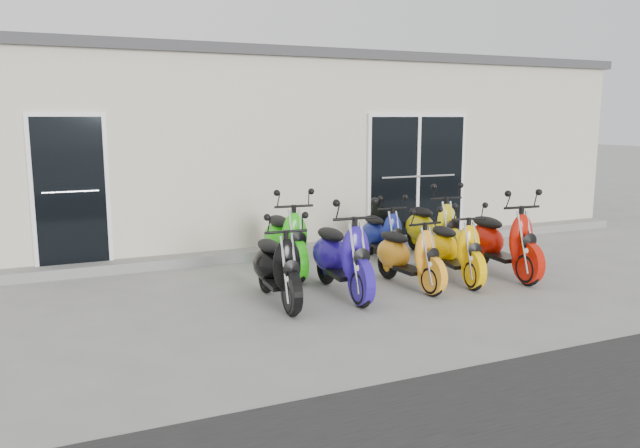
{
  "coord_description": "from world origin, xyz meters",
  "views": [
    {
      "loc": [
        -3.51,
        -7.35,
        2.23
      ],
      "look_at": [
        0.0,
        0.6,
        0.75
      ],
      "focal_mm": 35.0,
      "sensor_mm": 36.0,
      "label": 1
    }
  ],
  "objects_px": {
    "scooter_front_red": "(503,231)",
    "scooter_back_green": "(286,230)",
    "scooter_front_blue": "(342,245)",
    "scooter_front_orange_b": "(455,240)",
    "scooter_front_orange_a": "(408,246)",
    "scooter_back_blue": "(382,227)",
    "scooter_back_yellow": "(432,219)",
    "scooter_front_black": "(277,256)"
  },
  "relations": [
    {
      "from": "scooter_front_red",
      "to": "scooter_back_green",
      "type": "relative_size",
      "value": 1.01
    },
    {
      "from": "scooter_front_blue",
      "to": "scooter_front_orange_b",
      "type": "xyz_separation_m",
      "value": [
        1.73,
        -0.0,
        -0.08
      ]
    },
    {
      "from": "scooter_front_blue",
      "to": "scooter_front_orange_a",
      "type": "height_order",
      "value": "scooter_front_blue"
    },
    {
      "from": "scooter_front_blue",
      "to": "scooter_back_blue",
      "type": "bearing_deg",
      "value": 48.84
    },
    {
      "from": "scooter_back_green",
      "to": "scooter_back_yellow",
      "type": "distance_m",
      "value": 2.53
    },
    {
      "from": "scooter_front_orange_a",
      "to": "scooter_back_blue",
      "type": "xyz_separation_m",
      "value": [
        0.45,
        1.49,
        -0.02
      ]
    },
    {
      "from": "scooter_back_yellow",
      "to": "scooter_front_orange_b",
      "type": "bearing_deg",
      "value": -108.76
    },
    {
      "from": "scooter_front_blue",
      "to": "scooter_front_orange_b",
      "type": "bearing_deg",
      "value": 2.85
    },
    {
      "from": "scooter_front_orange_a",
      "to": "scooter_front_orange_b",
      "type": "height_order",
      "value": "scooter_front_orange_b"
    },
    {
      "from": "scooter_front_blue",
      "to": "scooter_back_yellow",
      "type": "distance_m",
      "value": 2.65
    },
    {
      "from": "scooter_front_black",
      "to": "scooter_front_orange_b",
      "type": "relative_size",
      "value": 1.03
    },
    {
      "from": "scooter_front_black",
      "to": "scooter_back_green",
      "type": "distance_m",
      "value": 1.51
    },
    {
      "from": "scooter_front_black",
      "to": "scooter_front_red",
      "type": "bearing_deg",
      "value": 2.64
    },
    {
      "from": "scooter_front_orange_b",
      "to": "scooter_back_green",
      "type": "height_order",
      "value": "scooter_back_green"
    },
    {
      "from": "scooter_back_yellow",
      "to": "scooter_back_blue",
      "type": "bearing_deg",
      "value": 175.75
    },
    {
      "from": "scooter_front_black",
      "to": "scooter_back_yellow",
      "type": "distance_m",
      "value": 3.45
    },
    {
      "from": "scooter_front_black",
      "to": "scooter_front_blue",
      "type": "bearing_deg",
      "value": 4.8
    },
    {
      "from": "scooter_front_orange_b",
      "to": "scooter_front_red",
      "type": "bearing_deg",
      "value": 5.27
    },
    {
      "from": "scooter_front_black",
      "to": "scooter_back_yellow",
      "type": "xyz_separation_m",
      "value": [
        3.16,
        1.39,
        0.04
      ]
    },
    {
      "from": "scooter_front_red",
      "to": "scooter_back_yellow",
      "type": "xyz_separation_m",
      "value": [
        -0.24,
        1.4,
        -0.02
      ]
    },
    {
      "from": "scooter_front_black",
      "to": "scooter_back_yellow",
      "type": "relative_size",
      "value": 0.94
    },
    {
      "from": "scooter_front_red",
      "to": "scooter_back_yellow",
      "type": "height_order",
      "value": "scooter_front_red"
    },
    {
      "from": "scooter_front_orange_b",
      "to": "scooter_front_red",
      "type": "height_order",
      "value": "scooter_front_red"
    },
    {
      "from": "scooter_front_black",
      "to": "scooter_front_red",
      "type": "distance_m",
      "value": 3.4
    },
    {
      "from": "scooter_front_black",
      "to": "scooter_front_orange_a",
      "type": "relative_size",
      "value": 1.05
    },
    {
      "from": "scooter_front_black",
      "to": "scooter_back_green",
      "type": "xyz_separation_m",
      "value": [
        0.63,
        1.37,
        0.05
      ]
    },
    {
      "from": "scooter_front_red",
      "to": "scooter_back_yellow",
      "type": "bearing_deg",
      "value": 104.08
    },
    {
      "from": "scooter_front_orange_a",
      "to": "scooter_back_blue",
      "type": "height_order",
      "value": "scooter_front_orange_a"
    },
    {
      "from": "scooter_back_yellow",
      "to": "scooter_front_orange_a",
      "type": "bearing_deg",
      "value": -130.41
    },
    {
      "from": "scooter_front_blue",
      "to": "scooter_back_green",
      "type": "relative_size",
      "value": 1.01
    },
    {
      "from": "scooter_front_orange_b",
      "to": "scooter_back_blue",
      "type": "distance_m",
      "value": 1.5
    },
    {
      "from": "scooter_back_blue",
      "to": "scooter_back_green",
      "type": "bearing_deg",
      "value": -171.34
    },
    {
      "from": "scooter_front_blue",
      "to": "scooter_back_green",
      "type": "xyz_separation_m",
      "value": [
        -0.25,
        1.34,
        -0.01
      ]
    },
    {
      "from": "scooter_front_blue",
      "to": "scooter_front_black",
      "type": "bearing_deg",
      "value": -175.05
    },
    {
      "from": "scooter_front_black",
      "to": "scooter_front_blue",
      "type": "relative_size",
      "value": 0.91
    },
    {
      "from": "scooter_front_orange_b",
      "to": "scooter_back_blue",
      "type": "xyz_separation_m",
      "value": [
        -0.31,
        1.47,
        -0.03
      ]
    },
    {
      "from": "scooter_back_green",
      "to": "scooter_back_yellow",
      "type": "relative_size",
      "value": 1.02
    },
    {
      "from": "scooter_front_orange_b",
      "to": "scooter_back_blue",
      "type": "bearing_deg",
      "value": 110.03
    },
    {
      "from": "scooter_back_green",
      "to": "scooter_back_blue",
      "type": "bearing_deg",
      "value": 8.37
    },
    {
      "from": "scooter_front_orange_b",
      "to": "scooter_back_green",
      "type": "relative_size",
      "value": 0.89
    },
    {
      "from": "scooter_front_orange_b",
      "to": "scooter_back_yellow",
      "type": "distance_m",
      "value": 1.47
    },
    {
      "from": "scooter_front_orange_a",
      "to": "scooter_front_orange_b",
      "type": "bearing_deg",
      "value": -2.64
    }
  ]
}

